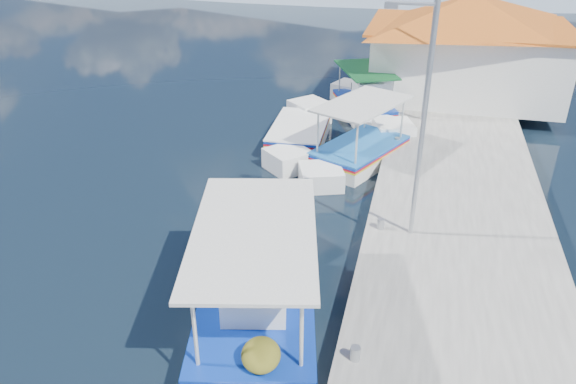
# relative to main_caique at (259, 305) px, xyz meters

# --- Properties ---
(ground) EXTENTS (160.00, 160.00, 0.00)m
(ground) POSITION_rel_main_caique_xyz_m (-1.54, 1.94, -0.54)
(ground) COLOR black
(ground) RESTS_ON ground
(quay) EXTENTS (5.00, 44.00, 0.50)m
(quay) POSITION_rel_main_caique_xyz_m (4.36, 7.94, -0.29)
(quay) COLOR #AEABA3
(quay) RESTS_ON ground
(bollards) EXTENTS (0.20, 17.20, 0.30)m
(bollards) POSITION_rel_main_caique_xyz_m (2.26, 7.19, 0.11)
(bollards) COLOR #A5A8AD
(bollards) RESTS_ON quay
(main_caique) EXTENTS (3.71, 8.22, 2.78)m
(main_caique) POSITION_rel_main_caique_xyz_m (0.00, 0.00, 0.00)
(main_caique) COLOR white
(main_caique) RESTS_ON ground
(caique_green_canopy) EXTENTS (3.78, 6.09, 2.51)m
(caique_green_canopy) POSITION_rel_main_caique_xyz_m (0.97, 9.25, -0.16)
(caique_green_canopy) COLOR white
(caique_green_canopy) RESTS_ON ground
(caique_blue_hull) EXTENTS (2.23, 6.74, 1.20)m
(caique_blue_hull) POSITION_rel_main_caique_xyz_m (-1.49, 10.50, -0.21)
(caique_blue_hull) COLOR white
(caique_blue_hull) RESTS_ON ground
(caique_far) EXTENTS (3.57, 5.87, 2.26)m
(caique_far) POSITION_rel_main_caique_xyz_m (0.51, 14.45, -0.12)
(caique_far) COLOR white
(caique_far) RESTS_ON ground
(harbor_building) EXTENTS (10.49, 10.49, 4.40)m
(harbor_building) POSITION_rel_main_caique_xyz_m (4.65, 16.94, 2.24)
(harbor_building) COLOR white
(harbor_building) RESTS_ON quay
(lamp_post_near) EXTENTS (1.21, 0.14, 6.00)m
(lamp_post_near) POSITION_rel_main_caique_xyz_m (2.96, 3.94, 3.32)
(lamp_post_near) COLOR #A5A8AD
(lamp_post_near) RESTS_ON quay
(lamp_post_far) EXTENTS (1.21, 0.14, 6.00)m
(lamp_post_far) POSITION_rel_main_caique_xyz_m (2.96, 12.94, 3.32)
(lamp_post_far) COLOR #A5A8AD
(lamp_post_far) RESTS_ON quay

